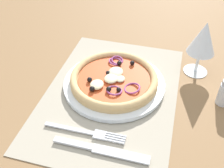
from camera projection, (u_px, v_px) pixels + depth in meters
ground_plane at (111, 97)px, 68.02cm from camera, size 190.00×140.00×2.40cm
placemat at (111, 93)px, 67.09cm from camera, size 46.00×31.94×0.40cm
plate at (115, 84)px, 68.62cm from camera, size 25.59×25.59×1.13cm
pizza at (115, 79)px, 67.51cm from camera, size 22.05×22.05×2.62cm
fork at (89, 133)px, 57.29cm from camera, size 2.24×18.02×0.44cm
knife at (102, 150)px, 53.98cm from camera, size 2.04×20.01×0.62cm
wine_glass at (203, 40)px, 67.33cm from camera, size 7.20×7.20×14.90cm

